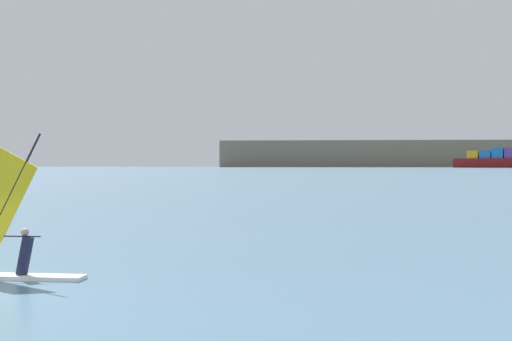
% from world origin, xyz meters
% --- Properties ---
extents(windsurfer, '(4.17, 1.12, 4.20)m').
position_xyz_m(windsurfer, '(0.10, 2.80, 0.93)').
color(windsurfer, white).
rests_on(windsurfer, ground_plane).
extents(channel_buoy, '(1.03, 1.03, 2.40)m').
position_xyz_m(channel_buoy, '(-19.28, 29.55, 1.09)').
color(channel_buoy, yellow).
rests_on(channel_buoy, ground_plane).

